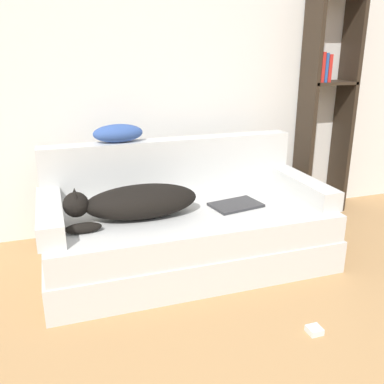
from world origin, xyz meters
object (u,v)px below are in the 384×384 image
laptop (236,205)px  power_adapter (314,330)px  couch (188,237)px  bookshelf (327,98)px  dog (135,202)px  throw_pillow (118,133)px

laptop → power_adapter: size_ratio=4.91×
couch → power_adapter: (0.40, -0.95, -0.18)m
bookshelf → power_adapter: bearing=-124.0°
couch → laptop: (0.33, -0.06, 0.21)m
dog → power_adapter: dog is taller
laptop → bookshelf: (1.13, 0.67, 0.61)m
dog → couch: bearing=8.6°
bookshelf → power_adapter: 2.14m
couch → bookshelf: (1.45, 0.61, 0.82)m
dog → laptop: dog is taller
dog → bookshelf: (1.82, 0.67, 0.51)m
laptop → power_adapter: bearing=-95.8°
dog → laptop: 0.70m
laptop → couch: bearing=159.7°
throw_pillow → bookshelf: bearing=6.3°
power_adapter → dog: bearing=130.1°
throw_pillow → bookshelf: bookshelf is taller
couch → throw_pillow: (-0.37, 0.41, 0.66)m
dog → laptop: size_ratio=2.31×
bookshelf → power_adapter: bookshelf is taller
couch → power_adapter: 1.05m
couch → laptop: size_ratio=5.20×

